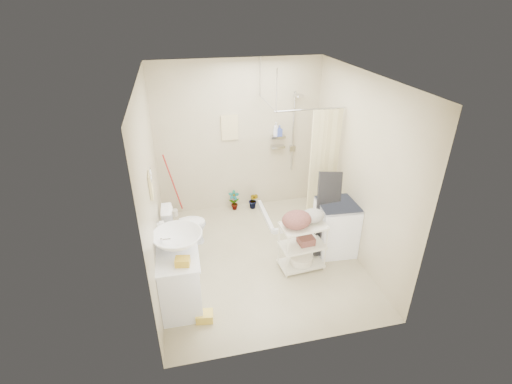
% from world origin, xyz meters
% --- Properties ---
extents(floor, '(3.20, 3.20, 0.00)m').
position_xyz_m(floor, '(0.00, 0.00, 0.00)').
color(floor, '#B7AD89').
rests_on(floor, ground).
extents(ceiling, '(2.80, 3.20, 0.04)m').
position_xyz_m(ceiling, '(0.00, 0.00, 2.60)').
color(ceiling, silver).
rests_on(ceiling, ground).
extents(wall_back, '(2.80, 0.04, 2.60)m').
position_xyz_m(wall_back, '(0.00, 1.60, 1.30)').
color(wall_back, beige).
rests_on(wall_back, ground).
extents(wall_front, '(2.80, 0.04, 2.60)m').
position_xyz_m(wall_front, '(0.00, -1.60, 1.30)').
color(wall_front, beige).
rests_on(wall_front, ground).
extents(wall_left, '(0.04, 3.20, 2.60)m').
position_xyz_m(wall_left, '(-1.40, 0.00, 1.30)').
color(wall_left, beige).
rests_on(wall_left, ground).
extents(wall_right, '(0.04, 3.20, 2.60)m').
position_xyz_m(wall_right, '(1.40, 0.00, 1.30)').
color(wall_right, beige).
rests_on(wall_right, ground).
extents(vanity, '(0.51, 0.90, 0.78)m').
position_xyz_m(vanity, '(-1.16, -0.65, 0.39)').
color(vanity, white).
rests_on(vanity, ground).
extents(sink, '(0.72, 0.72, 0.21)m').
position_xyz_m(sink, '(-1.14, -0.59, 0.89)').
color(sink, white).
rests_on(sink, vanity).
extents(counter_basket, '(0.18, 0.15, 0.09)m').
position_xyz_m(counter_basket, '(-1.10, -0.93, 0.83)').
color(counter_basket, gold).
rests_on(counter_basket, vanity).
extents(floor_basket, '(0.32, 0.26, 0.16)m').
position_xyz_m(floor_basket, '(-0.92, -1.03, 0.08)').
color(floor_basket, '#F8D44C').
rests_on(floor_basket, ground).
extents(toilet, '(0.65, 0.39, 0.66)m').
position_xyz_m(toilet, '(-1.04, 0.62, 0.33)').
color(toilet, white).
rests_on(toilet, ground).
extents(mop, '(0.14, 0.14, 1.20)m').
position_xyz_m(mop, '(-1.19, 1.47, 0.60)').
color(mop, red).
rests_on(mop, ground).
extents(potted_plant_a, '(0.21, 0.16, 0.37)m').
position_xyz_m(potted_plant_a, '(-0.13, 1.46, 0.19)').
color(potted_plant_a, '#974D2F').
rests_on(potted_plant_a, ground).
extents(potted_plant_b, '(0.23, 0.22, 0.32)m').
position_xyz_m(potted_plant_b, '(0.21, 1.42, 0.16)').
color(potted_plant_b, brown).
rests_on(potted_plant_b, ground).
extents(hanging_towel, '(0.28, 0.03, 0.42)m').
position_xyz_m(hanging_towel, '(-0.15, 1.58, 1.50)').
color(hanging_towel, beige).
rests_on(hanging_towel, wall_back).
extents(towel_ring, '(0.04, 0.22, 0.34)m').
position_xyz_m(towel_ring, '(-1.38, -0.20, 1.47)').
color(towel_ring, beige).
rests_on(towel_ring, wall_left).
extents(tp_holder, '(0.08, 0.12, 0.14)m').
position_xyz_m(tp_holder, '(-1.36, 0.05, 0.72)').
color(tp_holder, white).
rests_on(tp_holder, wall_left).
extents(shower, '(1.10, 1.10, 2.10)m').
position_xyz_m(shower, '(0.85, 1.05, 1.05)').
color(shower, white).
rests_on(shower, ground).
extents(shampoo_bottle_a, '(0.10, 0.10, 0.23)m').
position_xyz_m(shampoo_bottle_a, '(0.63, 1.54, 1.44)').
color(shampoo_bottle_a, silver).
rests_on(shampoo_bottle_a, shower).
extents(shampoo_bottle_b, '(0.10, 0.10, 0.18)m').
position_xyz_m(shampoo_bottle_b, '(0.69, 1.52, 1.41)').
color(shampoo_bottle_b, '#3A4DA8').
rests_on(shampoo_bottle_b, shower).
extents(washing_machine, '(0.58, 0.60, 0.80)m').
position_xyz_m(washing_machine, '(1.14, -0.05, 0.40)').
color(washing_machine, white).
rests_on(washing_machine, ground).
extents(laundry_rack, '(0.64, 0.41, 0.84)m').
position_xyz_m(laundry_rack, '(0.52, -0.34, 0.42)').
color(laundry_rack, silver).
rests_on(laundry_rack, ground).
extents(ironing_board, '(0.37, 0.12, 1.28)m').
position_xyz_m(ironing_board, '(1.00, -0.05, 0.64)').
color(ironing_board, black).
rests_on(ironing_board, ground).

